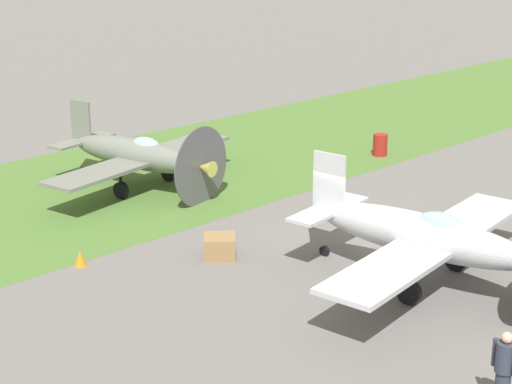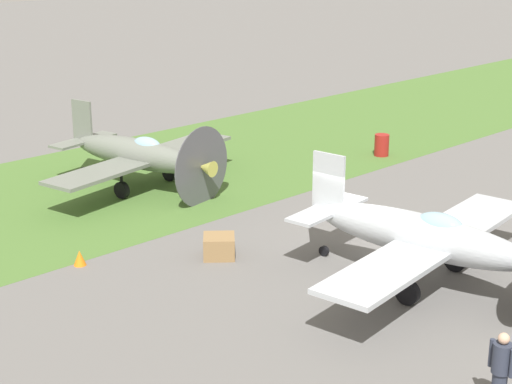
% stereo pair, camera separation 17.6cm
% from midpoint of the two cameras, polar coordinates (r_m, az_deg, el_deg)
% --- Properties ---
extents(ground_plane, '(160.00, 160.00, 0.00)m').
position_cam_midpoint_polar(ground_plane, '(25.06, 6.93, -3.99)').
color(ground_plane, '#605E5B').
extents(grass_verge, '(120.00, 11.00, 0.01)m').
position_cam_midpoint_polar(grass_verge, '(32.28, -7.62, 1.03)').
color(grass_verge, '#476B2D').
rests_on(grass_verge, ground).
extents(airplane_lead, '(9.16, 7.28, 3.24)m').
position_cam_midpoint_polar(airplane_lead, '(22.66, 11.17, -2.94)').
color(airplane_lead, '#B2B7BC').
rests_on(airplane_lead, ground).
extents(airplane_wingman, '(8.57, 6.84, 3.03)m').
position_cam_midpoint_polar(airplane_wingman, '(30.62, -8.14, 2.54)').
color(airplane_wingman, slate).
rests_on(airplane_wingman, ground).
extents(ground_crew_mechanic, '(0.38, 0.62, 1.73)m').
position_cam_midpoint_polar(ground_crew_mechanic, '(17.48, 16.17, -11.50)').
color(ground_crew_mechanic, '#2D3342').
rests_on(ground_crew_mechanic, ground).
extents(fuel_drum, '(0.60, 0.60, 0.90)m').
position_cam_midpoint_polar(fuel_drum, '(35.21, 8.27, 3.18)').
color(fuel_drum, maroon).
rests_on(fuel_drum, ground).
extents(supply_crate, '(1.27, 1.27, 0.64)m').
position_cam_midpoint_polar(supply_crate, '(24.37, -2.69, -3.71)').
color(supply_crate, olive).
rests_on(supply_crate, ground).
extents(runway_marker_cone, '(0.36, 0.36, 0.44)m').
position_cam_midpoint_polar(runway_marker_cone, '(24.30, -12.03, -4.42)').
color(runway_marker_cone, orange).
rests_on(runway_marker_cone, ground).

